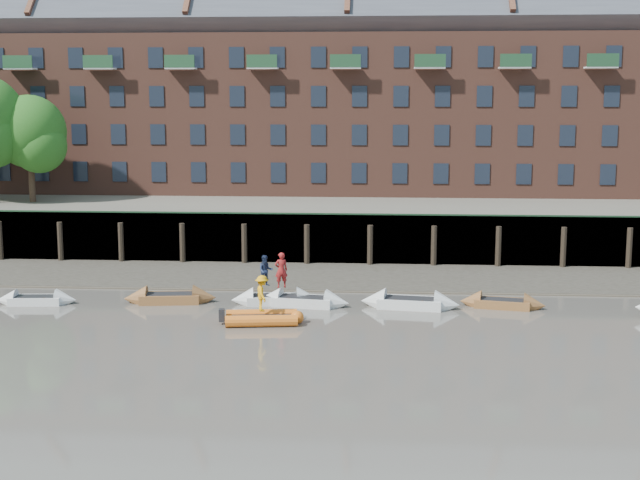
# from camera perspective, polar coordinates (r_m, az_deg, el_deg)

# --- Properties ---
(ground) EXTENTS (220.00, 220.00, 0.00)m
(ground) POSITION_cam_1_polar(r_m,az_deg,el_deg) (35.38, -0.59, -8.25)
(ground) COLOR #5A554E
(ground) RESTS_ON ground
(foreshore) EXTENTS (110.00, 8.00, 0.50)m
(foreshore) POSITION_cam_1_polar(r_m,az_deg,el_deg) (52.79, 0.98, -2.40)
(foreshore) COLOR #3D382F
(foreshore) RESTS_ON ground
(mud_band) EXTENTS (110.00, 1.60, 0.10)m
(mud_band) POSITION_cam_1_polar(r_m,az_deg,el_deg) (49.47, 0.77, -3.19)
(mud_band) COLOR #4C4336
(mud_band) RESTS_ON ground
(river_wall) EXTENTS (110.00, 1.23, 3.30)m
(river_wall) POSITION_cam_1_polar(r_m,az_deg,el_deg) (56.80, 1.22, 0.06)
(river_wall) COLOR #2D2A26
(river_wall) RESTS_ON ground
(bank_terrace) EXTENTS (110.00, 28.00, 3.20)m
(bank_terrace) POSITION_cam_1_polar(r_m,az_deg,el_deg) (70.27, 1.77, 1.82)
(bank_terrace) COLOR #5E594D
(bank_terrace) RESTS_ON ground
(apartment_terrace) EXTENTS (80.60, 15.56, 20.98)m
(apartment_terrace) POSITION_cam_1_polar(r_m,az_deg,el_deg) (70.72, 1.84, 10.98)
(apartment_terrace) COLOR brown
(apartment_terrace) RESTS_ON bank_terrace
(rowboat_0) EXTENTS (4.20, 1.56, 1.19)m
(rowboat_0) POSITION_cam_1_polar(r_m,az_deg,el_deg) (48.28, -17.71, -3.68)
(rowboat_0) COLOR silver
(rowboat_0) RESTS_ON ground
(rowboat_2) EXTENTS (4.90, 1.98, 1.38)m
(rowboat_2) POSITION_cam_1_polar(r_m,az_deg,el_deg) (46.95, -9.57, -3.68)
(rowboat_2) COLOR brown
(rowboat_2) RESTS_ON ground
(rowboat_3) EXTENTS (4.65, 1.94, 1.31)m
(rowboat_3) POSITION_cam_1_polar(r_m,az_deg,el_deg) (46.15, -2.90, -3.81)
(rowboat_3) COLOR silver
(rowboat_3) RESTS_ON ground
(rowboat_4) EXTENTS (4.88, 2.04, 1.37)m
(rowboat_4) POSITION_cam_1_polar(r_m,az_deg,el_deg) (45.63, -1.08, -3.93)
(rowboat_4) COLOR silver
(rowboat_4) RESTS_ON ground
(rowboat_5) EXTENTS (5.16, 2.12, 1.45)m
(rowboat_5) POSITION_cam_1_polar(r_m,az_deg,el_deg) (45.42, 5.77, -4.02)
(rowboat_5) COLOR silver
(rowboat_5) RESTS_ON ground
(rowboat_6) EXTENTS (4.44, 2.05, 1.24)m
(rowboat_6) POSITION_cam_1_polar(r_m,az_deg,el_deg) (46.18, 11.59, -3.99)
(rowboat_6) COLOR brown
(rowboat_6) RESTS_ON ground
(rib_tender) EXTENTS (3.77, 2.16, 0.64)m
(rib_tender) POSITION_cam_1_polar(r_m,az_deg,el_deg) (42.19, -3.55, -4.99)
(rib_tender) COLOR orange
(rib_tender) RESTS_ON ground
(person_rower_a) EXTENTS (0.78, 0.64, 1.84)m
(person_rower_a) POSITION_cam_1_polar(r_m,az_deg,el_deg) (45.68, -2.50, -1.93)
(person_rower_a) COLOR maroon
(person_rower_a) RESTS_ON rowboat_3
(person_rower_b) EXTENTS (0.91, 0.78, 1.61)m
(person_rower_b) POSITION_cam_1_polar(r_m,az_deg,el_deg) (46.14, -3.50, -1.97)
(person_rower_b) COLOR #19233F
(person_rower_b) RESTS_ON rowboat_3
(person_rib_crew) EXTENTS (0.93, 1.24, 1.71)m
(person_rib_crew) POSITION_cam_1_polar(r_m,az_deg,el_deg) (41.99, -3.73, -3.42)
(person_rib_crew) COLOR orange
(person_rib_crew) RESTS_ON rib_tender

